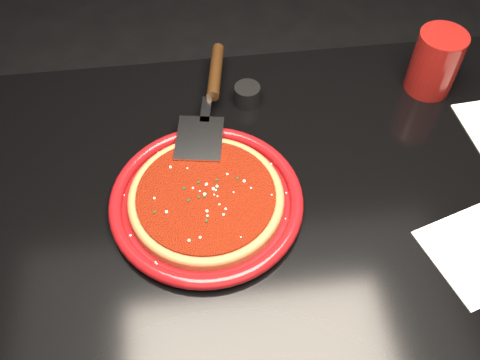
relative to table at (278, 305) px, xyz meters
name	(u,v)px	position (x,y,z in m)	size (l,w,h in m)	color
table	(278,305)	(0.00, 0.00, 0.00)	(1.20, 0.80, 0.75)	black
plate	(206,201)	(-0.14, 0.03, 0.39)	(0.32, 0.32, 0.02)	maroon
pizza_crust	(206,199)	(-0.14, 0.03, 0.39)	(0.26, 0.26, 0.01)	brown
pizza_crust_rim	(206,197)	(-0.14, 0.03, 0.40)	(0.26, 0.26, 0.02)	brown
pizza_sauce	(206,196)	(-0.14, 0.03, 0.40)	(0.23, 0.23, 0.01)	maroon
parmesan_dusting	(206,193)	(-0.14, 0.03, 0.41)	(0.22, 0.22, 0.01)	#FEEFC3
basil_flecks	(206,194)	(-0.14, 0.03, 0.41)	(0.20, 0.20, 0.00)	black
pizza_server	(209,100)	(-0.11, 0.23, 0.42)	(0.10, 0.35, 0.03)	silver
cup	(435,62)	(0.32, 0.26, 0.44)	(0.09, 0.09, 0.13)	maroon
napkin_a	(479,253)	(0.28, -0.12, 0.38)	(0.15, 0.15, 0.00)	silver
ramekin	(247,95)	(-0.04, 0.26, 0.39)	(0.05, 0.05, 0.04)	black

